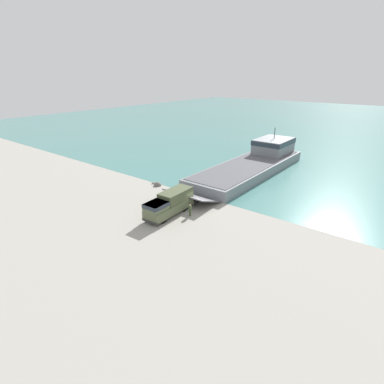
{
  "coord_description": "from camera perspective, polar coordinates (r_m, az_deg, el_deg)",
  "views": [
    {
      "loc": [
        22.84,
        -31.06,
        17.97
      ],
      "look_at": [
        -2.48,
        1.46,
        1.63
      ],
      "focal_mm": 28.0,
      "sensor_mm": 36.0,
      "label": 1
    }
  ],
  "objects": [
    {
      "name": "ground_plane",
      "position": [
        42.54,
        1.43,
        -3.37
      ],
      "size": [
        240.0,
        240.0,
        0.0
      ],
      "primitive_type": "plane",
      "color": "#9E998E"
    },
    {
      "name": "water_surface",
      "position": [
        128.49,
        27.83,
        11.16
      ],
      "size": [
        240.0,
        180.0,
        0.01
      ],
      "primitive_type": "cube",
      "color": "#477F7A",
      "rests_on": "ground_plane"
    },
    {
      "name": "landing_craft",
      "position": [
        61.56,
        12.17,
        5.84
      ],
      "size": [
        9.13,
        36.02,
        7.34
      ],
      "rotation": [
        0.0,
        0.0,
        -0.01
      ],
      "color": "gray",
      "rests_on": "ground_plane"
    },
    {
      "name": "military_truck",
      "position": [
        40.65,
        -4.32,
        -2.16
      ],
      "size": [
        2.78,
        8.17,
        3.07
      ],
      "rotation": [
        0.0,
        0.0,
        -1.53
      ],
      "color": "#566042",
      "rests_on": "ground_plane"
    },
    {
      "name": "soldier_on_ramp",
      "position": [
        40.27,
        -0.36,
        -3.28
      ],
      "size": [
        0.46,
        0.28,
        1.75
      ],
      "rotation": [
        0.0,
        0.0,
        4.62
      ],
      "color": "#475638",
      "rests_on": "ground_plane"
    },
    {
      "name": "shoreline_rock_a",
      "position": [
        51.9,
        -6.56,
        1.22
      ],
      "size": [
        1.33,
        1.33,
        1.33
      ],
      "primitive_type": "sphere",
      "color": "#66605B",
      "rests_on": "ground_plane"
    },
    {
      "name": "shoreline_rock_b",
      "position": [
        52.92,
        -7.38,
        1.59
      ],
      "size": [
        0.62,
        0.62,
        0.62
      ],
      "primitive_type": "sphere",
      "color": "gray",
      "rests_on": "ground_plane"
    }
  ]
}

